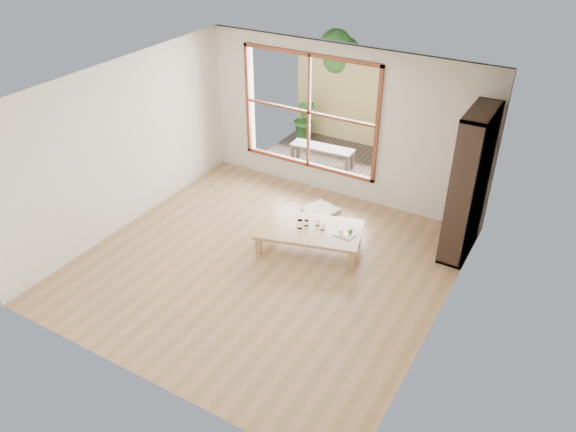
# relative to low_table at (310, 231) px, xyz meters

# --- Properties ---
(ground) EXTENTS (5.00, 5.00, 0.00)m
(ground) POSITION_rel_low_table_xyz_m (-0.35, -0.71, -0.30)
(ground) COLOR #A97A54
(ground) RESTS_ON ground
(low_table) EXTENTS (1.71, 1.25, 0.34)m
(low_table) POSITION_rel_low_table_xyz_m (0.00, 0.00, 0.00)
(low_table) COLOR tan
(low_table) RESTS_ON ground
(floor_cushion) EXTENTS (0.61, 0.61, 0.07)m
(floor_cushion) POSITION_rel_low_table_xyz_m (-0.32, 0.98, -0.26)
(floor_cushion) COLOR beige
(floor_cushion) RESTS_ON ground
(bookshelf) EXTENTS (0.35, 1.00, 2.21)m
(bookshelf) POSITION_rel_low_table_xyz_m (1.95, 1.07, 0.81)
(bookshelf) COLOR #2D2019
(bookshelf) RESTS_ON ground
(glass_tall) EXTENTS (0.07, 0.07, 0.14)m
(glass_tall) POSITION_rel_low_table_xyz_m (-0.13, -0.07, 0.11)
(glass_tall) COLOR silver
(glass_tall) RESTS_ON low_table
(glass_mid) EXTENTS (0.06, 0.06, 0.09)m
(glass_mid) POSITION_rel_low_table_xyz_m (0.18, 0.06, 0.09)
(glass_mid) COLOR silver
(glass_mid) RESTS_ON low_table
(glass_short) EXTENTS (0.06, 0.06, 0.08)m
(glass_short) POSITION_rel_low_table_xyz_m (0.06, 0.13, 0.08)
(glass_short) COLOR silver
(glass_short) RESTS_ON low_table
(glass_small) EXTENTS (0.07, 0.07, 0.09)m
(glass_small) POSITION_rel_low_table_xyz_m (-0.08, 0.04, 0.08)
(glass_small) COLOR silver
(glass_small) RESTS_ON low_table
(food_tray) EXTENTS (0.30, 0.22, 0.09)m
(food_tray) POSITION_rel_low_table_xyz_m (0.53, 0.12, 0.06)
(food_tray) COLOR white
(food_tray) RESTS_ON low_table
(deck) EXTENTS (2.80, 2.00, 0.05)m
(deck) POSITION_rel_low_table_xyz_m (-0.95, 2.85, -0.30)
(deck) COLOR #3A312A
(deck) RESTS_ON ground
(garden_bench) EXTENTS (1.23, 0.43, 0.38)m
(garden_bench) POSITION_rel_low_table_xyz_m (-1.09, 2.52, 0.05)
(garden_bench) COLOR #2D2019
(garden_bench) RESTS_ON deck
(bamboo_fence) EXTENTS (2.80, 0.06, 1.80)m
(bamboo_fence) POSITION_rel_low_table_xyz_m (-0.95, 3.85, 0.60)
(bamboo_fence) COLOR tan
(bamboo_fence) RESTS_ON ground
(shrub_right) EXTENTS (0.82, 0.73, 0.87)m
(shrub_right) POSITION_rel_low_table_xyz_m (0.03, 3.43, 0.17)
(shrub_right) COLOR #2E6124
(shrub_right) RESTS_ON deck
(shrub_left) EXTENTS (0.53, 0.44, 0.89)m
(shrub_left) POSITION_rel_low_table_xyz_m (-1.96, 3.44, 0.18)
(shrub_left) COLOR #2E6124
(shrub_left) RESTS_ON deck
(garden_tree) EXTENTS (1.04, 0.85, 2.22)m
(garden_tree) POSITION_rel_low_table_xyz_m (-1.63, 4.15, 1.33)
(garden_tree) COLOR #4C3D2D
(garden_tree) RESTS_ON ground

